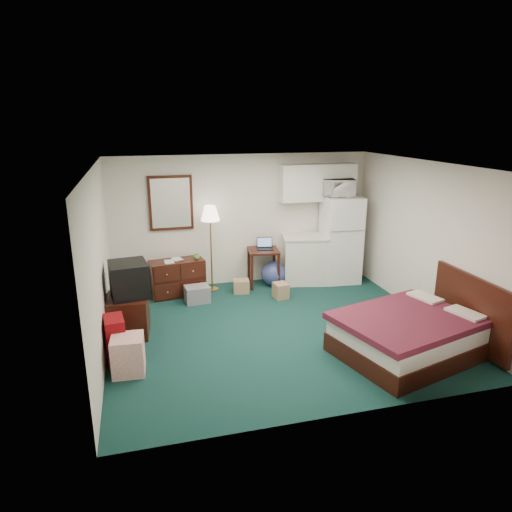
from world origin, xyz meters
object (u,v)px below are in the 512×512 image
object	(u,v)px
kitchen_counter	(305,260)
bed	(407,336)
desk	(263,267)
tv_stand	(128,315)
suitcase	(116,340)
floor_lamp	(211,249)
fridge	(340,239)
dresser	(177,278)

from	to	relation	value
kitchen_counter	bed	size ratio (longest dim) A/B	0.52
bed	desk	bearing A→B (deg)	94.56
kitchen_counter	tv_stand	bearing A→B (deg)	-143.85
bed	suitcase	bearing A→B (deg)	152.41
floor_lamp	bed	bearing A→B (deg)	-55.76
kitchen_counter	fridge	size ratio (longest dim) A/B	0.54
dresser	kitchen_counter	world-z (taller)	kitchen_counter
desk	bed	distance (m)	3.37
fridge	desk	bearing A→B (deg)	-179.15
kitchen_counter	tv_stand	world-z (taller)	kitchen_counter
dresser	kitchen_counter	size ratio (longest dim) A/B	1.06
floor_lamp	suitcase	distance (m)	2.92
floor_lamp	tv_stand	world-z (taller)	floor_lamp
suitcase	desk	bearing A→B (deg)	34.17
fridge	tv_stand	world-z (taller)	fridge
suitcase	kitchen_counter	bearing A→B (deg)	26.43
dresser	suitcase	xyz separation A→B (m)	(-1.02, -2.24, -0.01)
bed	suitcase	xyz separation A→B (m)	(-3.83, 0.83, 0.03)
floor_lamp	fridge	bearing A→B (deg)	-2.42
tv_stand	suitcase	xyz separation A→B (m)	(-0.15, -0.81, 0.02)
floor_lamp	dresser	bearing A→B (deg)	-171.37
kitchen_counter	tv_stand	size ratio (longest dim) A/B	1.40
dresser	bed	distance (m)	4.16
floor_lamp	kitchen_counter	world-z (taller)	floor_lamp
dresser	desk	distance (m)	1.67
fridge	suitcase	world-z (taller)	fridge
dresser	suitcase	world-z (taller)	dresser
kitchen_counter	tv_stand	distance (m)	3.70
desk	floor_lamp	bearing A→B (deg)	-172.86
floor_lamp	desk	size ratio (longest dim) A/B	2.24
fridge	kitchen_counter	bearing A→B (deg)	177.84
kitchen_counter	bed	world-z (taller)	kitchen_counter
floor_lamp	fridge	xyz separation A→B (m)	(2.56, -0.11, 0.04)
kitchen_counter	suitcase	world-z (taller)	kitchen_counter
desk	suitcase	bearing A→B (deg)	-131.71
tv_stand	fridge	bearing A→B (deg)	24.38
bed	floor_lamp	bearing A→B (deg)	108.86
bed	fridge	bearing A→B (deg)	67.16
desk	dresser	bearing A→B (deg)	-169.37
dresser	bed	size ratio (longest dim) A/B	0.55
kitchen_counter	tv_stand	xyz separation A→B (m)	(-3.38, -1.51, -0.16)
fridge	suitcase	size ratio (longest dim) A/B	2.67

